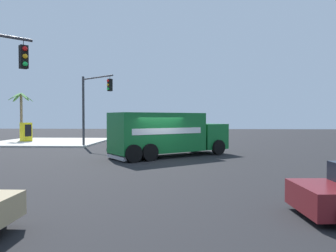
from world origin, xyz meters
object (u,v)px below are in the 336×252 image
at_px(vending_machine_red, 26,132).
at_px(palm_tree_far, 21,108).
at_px(traffic_light_secondary, 92,100).
at_px(delivery_truck, 168,134).

relative_size(vending_machine_red, palm_tree_far, 0.37).
bearing_deg(traffic_light_secondary, vending_machine_red, 59.47).
bearing_deg(traffic_light_secondary, delivery_truck, -129.99).
bearing_deg(palm_tree_far, traffic_light_secondary, -124.07).
distance_m(delivery_truck, vending_machine_red, 17.92).
xyz_separation_m(vending_machine_red, palm_tree_far, (1.62, 1.35, 2.44)).
bearing_deg(vending_machine_red, traffic_light_secondary, -120.53).
bearing_deg(vending_machine_red, delivery_truck, -125.02).
bearing_deg(palm_tree_far, delivery_truck, -126.60).
height_order(traffic_light_secondary, vending_machine_red, traffic_light_secondary).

